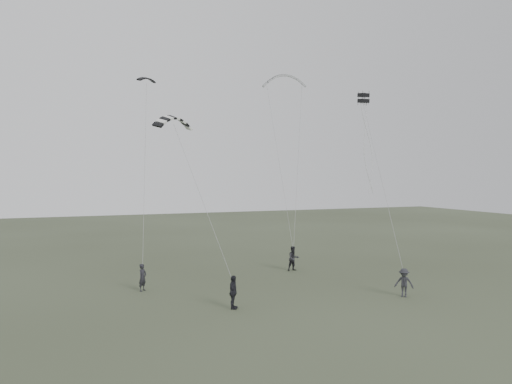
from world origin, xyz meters
name	(u,v)px	position (x,y,z in m)	size (l,w,h in m)	color
ground	(279,297)	(0.00, 0.00, 0.00)	(140.00, 140.00, 0.00)	#373E2A
flyer_left	(143,277)	(-7.82, 4.90, 0.91)	(0.66, 0.44, 1.82)	black
flyer_right	(293,258)	(4.67, 7.52, 0.99)	(0.96, 0.75, 1.98)	black
flyer_center	(233,292)	(-3.63, -1.55, 0.97)	(1.14, 0.48, 1.95)	black
flyer_far	(404,283)	(7.40, -2.90, 0.91)	(1.18, 0.68, 1.82)	#27272C
kite_dark_small	(146,78)	(-6.37, 11.47, 15.43)	(1.54, 0.46, 0.51)	black
kite_pale_large	(284,75)	(6.49, 13.23, 16.92)	(4.02, 0.90, 1.65)	#A2A4A7
kite_striped	(174,117)	(-5.39, 6.14, 11.81)	(3.09, 0.77, 1.21)	black
kite_box	(363,98)	(9.07, 4.27, 13.72)	(0.66, 0.66, 0.73)	black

